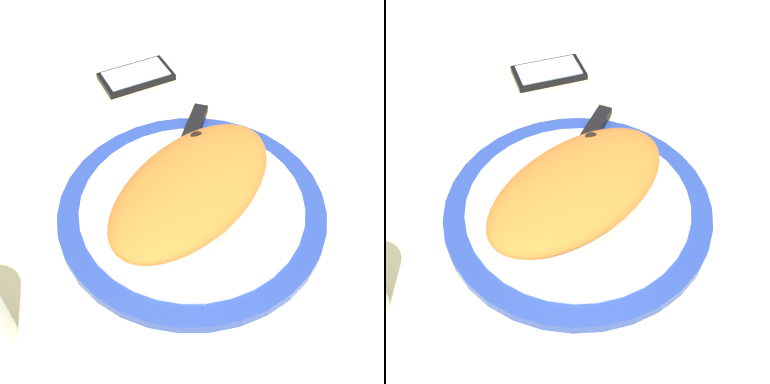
# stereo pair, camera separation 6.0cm
# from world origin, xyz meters

# --- Properties ---
(ground_plane) EXTENTS (1.50, 1.50, 0.03)m
(ground_plane) POSITION_xyz_m (0.00, 0.00, -0.01)
(ground_plane) COLOR beige
(plate) EXTENTS (0.33, 0.33, 0.02)m
(plate) POSITION_xyz_m (0.00, 0.00, 0.01)
(plate) COLOR #233D99
(plate) RESTS_ON ground_plane
(calzone) EXTENTS (0.26, 0.15, 0.06)m
(calzone) POSITION_xyz_m (0.00, 0.00, 0.04)
(calzone) COLOR orange
(calzone) RESTS_ON plate
(fork) EXTENTS (0.16, 0.03, 0.00)m
(fork) POSITION_xyz_m (-0.01, -0.06, 0.02)
(fork) COLOR silver
(fork) RESTS_ON plate
(knife) EXTENTS (0.21, 0.11, 0.01)m
(knife) POSITION_xyz_m (0.08, 0.07, 0.02)
(knife) COLOR silver
(knife) RESTS_ON plate
(smartphone) EXTENTS (0.13, 0.10, 0.01)m
(smartphone) POSITION_xyz_m (0.16, 0.24, 0.01)
(smartphone) COLOR black
(smartphone) RESTS_ON ground_plane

